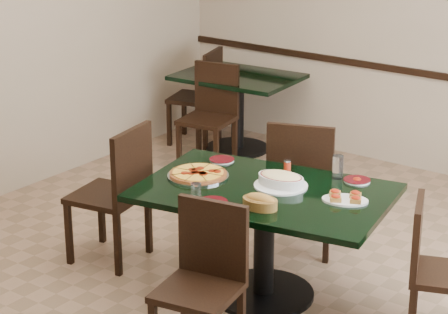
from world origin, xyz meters
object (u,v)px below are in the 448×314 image
Objects in this scene: main_table at (264,216)px; pepperoni_pizza at (198,174)px; chair_left at (119,187)px; lasagna_casserole at (281,180)px; chair_far at (303,179)px; chair_near at (205,273)px; back_chair_left at (202,91)px; back_table at (238,98)px; bruschetta_platter at (345,198)px; chair_right at (433,263)px; back_chair_near at (211,109)px; bread_basket at (260,202)px.

pepperoni_pizza reaches higher than main_table.
chair_left is 2.90× the size of lasagna_casserole.
main_table is 0.72m from chair_far.
main_table is 1.87× the size of chair_near.
back_chair_left is 3.19m from lasagna_casserole.
back_chair_left is at bearing -179.14° from back_table.
chair_left is 1.65m from bruschetta_platter.
chair_right is at bearing 41.55° from back_chair_left.
bruschetta_platter is at bearing 11.36° from pepperoni_pizza.
back_chair_near is 2.73× the size of lasagna_casserole.
bread_basket reaches higher than lasagna_casserole.
chair_far is (1.73, -1.60, 0.04)m from back_table.
bruschetta_platter is at bearing 73.48° from chair_right.
back_chair_left is (-0.45, 0.44, 0.00)m from back_chair_near.
bruschetta_platter is (0.99, 0.20, 0.01)m from pepperoni_pizza.
chair_far reaches higher than lasagna_casserole.
back_chair_left is (-2.28, 2.27, -0.04)m from main_table.
lasagna_casserole reaches higher than bruschetta_platter.
chair_right is at bearing -39.84° from back_chair_near.
back_table is (-1.88, 2.30, -0.04)m from main_table.
main_table is at bearing 88.72° from chair_left.
pepperoni_pizza is 0.56m from lasagna_casserole.
main_table is 0.79m from chair_near.
chair_far reaches higher than back_chair_left.
back_chair_left reaches higher than back_table.
chair_left is at bearing 22.41° from chair_far.
lasagna_casserole is at bearing -53.39° from back_table.
chair_far is 1.09× the size of chair_near.
chair_right reaches higher than pepperoni_pizza.
bread_basket reaches higher than pepperoni_pizza.
chair_right is 1.60m from pepperoni_pizza.
chair_near reaches higher than main_table.
back_chair_left reaches higher than back_chair_near.
chair_far is 4.25× the size of bread_basket.
chair_right is (1.08, 0.18, -0.09)m from main_table.
chair_left is 1.21m from lasagna_casserole.
chair_left is 1.06× the size of back_chair_left.
chair_near is 0.92× the size of chair_left.
chair_left is at bearing 143.26° from chair_near.
back_table is at bearing 127.94° from lasagna_casserole.
bruschetta_platter is (0.36, 0.40, -0.02)m from bread_basket.
chair_near is at bearing -135.99° from bruschetta_platter.
chair_far is at bearing 101.10° from bread_basket.
main_table is at bearing 88.30° from chair_near.
back_chair_near reaches higher than lasagna_casserole.
chair_left is at bearing -80.47° from back_chair_near.
chair_near is at bearing 21.67° from back_chair_left.
chair_far reaches higher than bruschetta_platter.
chair_near is at bearing 53.56° from chair_left.
chair_left is 1.06× the size of back_chair_near.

